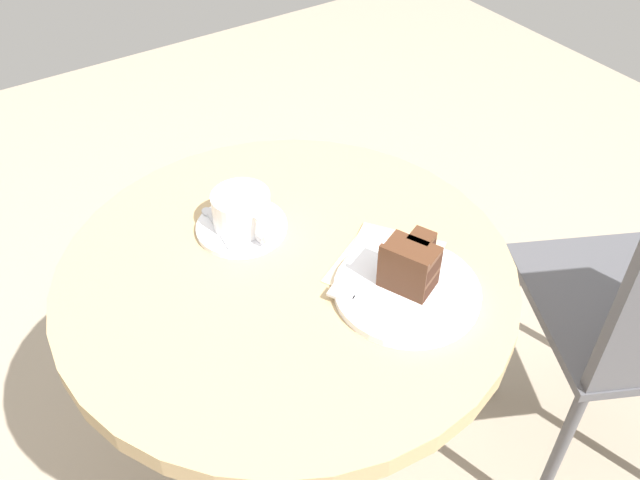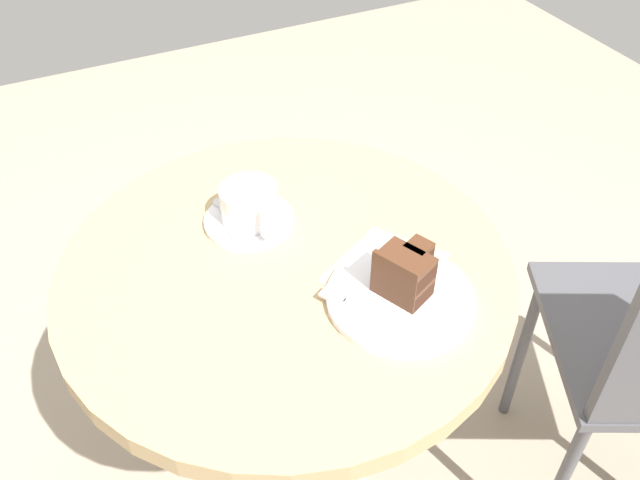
{
  "view_description": "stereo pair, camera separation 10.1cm",
  "coord_description": "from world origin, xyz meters",
  "px_view_note": "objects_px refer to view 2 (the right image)",
  "views": [
    {
      "loc": [
        0.64,
        -0.36,
        1.41
      ],
      "look_at": [
        0.01,
        0.05,
        0.74
      ],
      "focal_mm": 38.0,
      "sensor_mm": 36.0,
      "label": 1
    },
    {
      "loc": [
        0.69,
        -0.28,
        1.41
      ],
      "look_at": [
        0.01,
        0.05,
        0.74
      ],
      "focal_mm": 38.0,
      "sensor_mm": 36.0,
      "label": 2
    }
  ],
  "objects_px": {
    "saucer": "(249,220)",
    "coffee_cup": "(250,204)",
    "cake_slice": "(405,273)",
    "teaspoon": "(222,213)",
    "fork": "(357,307)",
    "napkin": "(389,271)",
    "cake_plate": "(401,299)"
  },
  "relations": [
    {
      "from": "teaspoon",
      "to": "napkin",
      "type": "xyz_separation_m",
      "value": [
        0.23,
        0.18,
        -0.01
      ]
    },
    {
      "from": "saucer",
      "to": "coffee_cup",
      "type": "relative_size",
      "value": 1.16
    },
    {
      "from": "teaspoon",
      "to": "napkin",
      "type": "relative_size",
      "value": 0.53
    },
    {
      "from": "cake_slice",
      "to": "fork",
      "type": "xyz_separation_m",
      "value": [
        0.0,
        -0.08,
        -0.03
      ]
    },
    {
      "from": "coffee_cup",
      "to": "fork",
      "type": "distance_m",
      "value": 0.26
    },
    {
      "from": "napkin",
      "to": "teaspoon",
      "type": "bearing_deg",
      "value": -141.33
    },
    {
      "from": "saucer",
      "to": "teaspoon",
      "type": "distance_m",
      "value": 0.05
    },
    {
      "from": "saucer",
      "to": "cake_plate",
      "type": "xyz_separation_m",
      "value": [
        0.26,
        0.13,
        0.0
      ]
    },
    {
      "from": "coffee_cup",
      "to": "cake_plate",
      "type": "relative_size",
      "value": 0.59
    },
    {
      "from": "saucer",
      "to": "fork",
      "type": "relative_size",
      "value": 1.02
    },
    {
      "from": "teaspoon",
      "to": "cake_plate",
      "type": "distance_m",
      "value": 0.33
    },
    {
      "from": "cake_plate",
      "to": "fork",
      "type": "xyz_separation_m",
      "value": [
        -0.01,
        -0.07,
        0.01
      ]
    },
    {
      "from": "coffee_cup",
      "to": "cake_slice",
      "type": "distance_m",
      "value": 0.28
    },
    {
      "from": "coffee_cup",
      "to": "cake_slice",
      "type": "relative_size",
      "value": 1.36
    },
    {
      "from": "napkin",
      "to": "cake_slice",
      "type": "bearing_deg",
      "value": -7.48
    },
    {
      "from": "fork",
      "to": "saucer",
      "type": "bearing_deg",
      "value": -15.2
    },
    {
      "from": "saucer",
      "to": "teaspoon",
      "type": "xyz_separation_m",
      "value": [
        -0.03,
        -0.04,
        0.01
      ]
    },
    {
      "from": "saucer",
      "to": "napkin",
      "type": "xyz_separation_m",
      "value": [
        0.2,
        0.15,
        -0.0
      ]
    },
    {
      "from": "teaspoon",
      "to": "cake_plate",
      "type": "relative_size",
      "value": 0.53
    },
    {
      "from": "fork",
      "to": "napkin",
      "type": "xyz_separation_m",
      "value": [
        -0.05,
        0.08,
        -0.01
      ]
    },
    {
      "from": "cake_slice",
      "to": "teaspoon",
      "type": "bearing_deg",
      "value": -147.96
    },
    {
      "from": "coffee_cup",
      "to": "napkin",
      "type": "height_order",
      "value": "coffee_cup"
    },
    {
      "from": "napkin",
      "to": "cake_plate",
      "type": "bearing_deg",
      "value": -14.74
    },
    {
      "from": "cake_plate",
      "to": "napkin",
      "type": "relative_size",
      "value": 1.01
    },
    {
      "from": "fork",
      "to": "teaspoon",
      "type": "bearing_deg",
      "value": -9.97
    },
    {
      "from": "cake_plate",
      "to": "fork",
      "type": "bearing_deg",
      "value": -94.63
    },
    {
      "from": "saucer",
      "to": "cake_slice",
      "type": "height_order",
      "value": "cake_slice"
    },
    {
      "from": "saucer",
      "to": "cake_plate",
      "type": "relative_size",
      "value": 0.69
    },
    {
      "from": "coffee_cup",
      "to": "cake_slice",
      "type": "xyz_separation_m",
      "value": [
        0.25,
        0.14,
        0.01
      ]
    },
    {
      "from": "cake_slice",
      "to": "fork",
      "type": "bearing_deg",
      "value": -87.92
    },
    {
      "from": "fork",
      "to": "napkin",
      "type": "distance_m",
      "value": 0.1
    },
    {
      "from": "cake_plate",
      "to": "cake_slice",
      "type": "relative_size",
      "value": 2.3
    }
  ]
}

